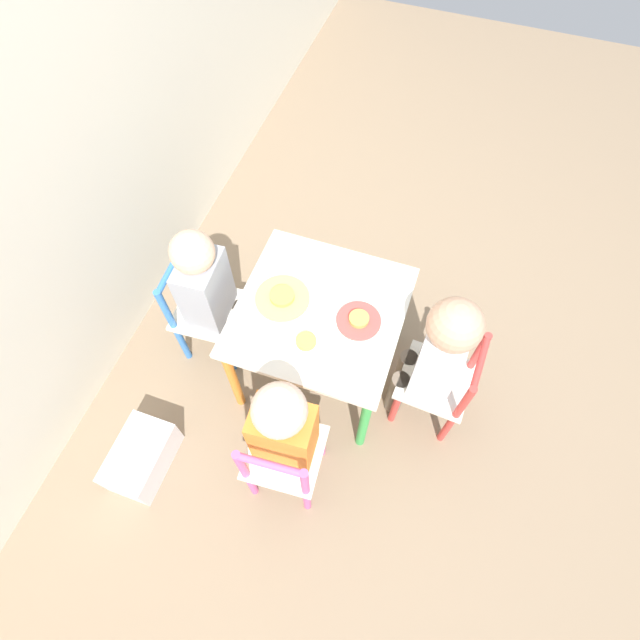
{
  "coord_description": "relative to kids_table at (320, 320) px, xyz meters",
  "views": [
    {
      "loc": [
        -0.88,
        -0.31,
        2.0
      ],
      "look_at": [
        0.0,
        0.0,
        0.41
      ],
      "focal_mm": 28.0,
      "sensor_mm": 36.0,
      "label": 1
    }
  ],
  "objects": [
    {
      "name": "ground_plane",
      "position": [
        0.0,
        0.0,
        -0.41
      ],
      "size": [
        6.0,
        6.0,
        0.0
      ],
      "primitive_type": "plane",
      "color": "#8C755B"
    },
    {
      "name": "kids_table",
      "position": [
        0.0,
        0.0,
        0.0
      ],
      "size": [
        0.59,
        0.59,
        0.48
      ],
      "color": "silver",
      "rests_on": "ground_plane"
    },
    {
      "name": "chair_pink",
      "position": [
        -0.49,
        -0.04,
        -0.15
      ],
      "size": [
        0.28,
        0.28,
        0.52
      ],
      "rotation": [
        0.0,
        0.0,
        -4.64
      ],
      "color": "silver",
      "rests_on": "ground_plane"
    },
    {
      "name": "chair_red",
      "position": [
        -0.03,
        -0.49,
        -0.15
      ],
      "size": [
        0.28,
        0.28,
        0.52
      ],
      "rotation": [
        0.0,
        0.0,
        -3.2
      ],
      "color": "silver",
      "rests_on": "ground_plane"
    },
    {
      "name": "chair_blue",
      "position": [
        -0.03,
        0.49,
        -0.15
      ],
      "size": [
        0.28,
        0.28,
        0.52
      ],
      "rotation": [
        0.0,
        0.0,
        0.07
      ],
      "color": "silver",
      "rests_on": "ground_plane"
    },
    {
      "name": "child_left",
      "position": [
        -0.43,
        -0.03,
        0.03
      ],
      "size": [
        0.22,
        0.21,
        0.72
      ],
      "rotation": [
        0.0,
        0.0,
        -4.64
      ],
      "color": "#7A6B5B",
      "rests_on": "ground_plane"
    },
    {
      "name": "child_front",
      "position": [
        -0.03,
        -0.44,
        0.06
      ],
      "size": [
        0.21,
        0.23,
        0.76
      ],
      "rotation": [
        0.0,
        0.0,
        -3.2
      ],
      "color": "#7A6B5B",
      "rests_on": "ground_plane"
    },
    {
      "name": "child_back",
      "position": [
        -0.03,
        0.43,
        0.03
      ],
      "size": [
        0.21,
        0.22,
        0.74
      ],
      "rotation": [
        0.0,
        0.0,
        0.07
      ],
      "color": "#7A6B5B",
      "rests_on": "ground_plane"
    },
    {
      "name": "plate_left",
      "position": [
        -0.14,
        0.0,
        0.08
      ],
      "size": [
        0.16,
        0.16,
        0.03
      ],
      "color": "white",
      "rests_on": "kids_table"
    },
    {
      "name": "plate_front",
      "position": [
        -0.0,
        -0.14,
        0.08
      ],
      "size": [
        0.16,
        0.16,
        0.03
      ],
      "color": "#E54C47",
      "rests_on": "kids_table"
    },
    {
      "name": "plate_back",
      "position": [
        0.0,
        0.14,
        0.08
      ],
      "size": [
        0.2,
        0.2,
        0.03
      ],
      "color": "#EADB66",
      "rests_on": "kids_table"
    },
    {
      "name": "storage_bin",
      "position": [
        -0.63,
        0.51,
        -0.33
      ],
      "size": [
        0.29,
        0.18,
        0.16
      ],
      "color": "silver",
      "rests_on": "ground_plane"
    }
  ]
}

